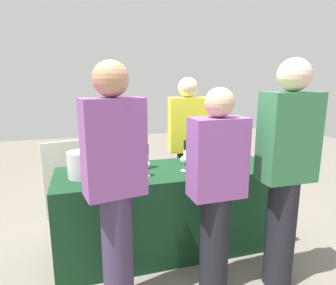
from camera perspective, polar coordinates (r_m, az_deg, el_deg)
name	(u,v)px	position (r m, az deg, el deg)	size (l,w,h in m)	color
ground_plane	(168,246)	(2.99, 0.00, -19.75)	(12.00, 12.00, 0.00)	slate
tasting_table	(168,209)	(2.81, 0.00, -12.93)	(2.00, 0.70, 0.78)	#14381E
wine_bottle_0	(105,159)	(2.62, -12.29, -3.11)	(0.08, 0.08, 0.33)	black
wine_bottle_1	(125,155)	(2.70, -8.36, -2.42)	(0.08, 0.08, 0.34)	black
wine_bottle_2	(144,156)	(2.66, -4.65, -2.67)	(0.08, 0.08, 0.33)	black
wine_bottle_3	(187,152)	(2.79, 3.81, -1.89)	(0.07, 0.07, 0.33)	black
wine_bottle_4	(236,150)	(2.97, 13.26, -1.37)	(0.07, 0.07, 0.32)	black
wine_glass_0	(92,170)	(2.39, -14.70, -5.23)	(0.06, 0.06, 0.14)	silver
wine_glass_1	(135,165)	(2.46, -6.50, -4.40)	(0.07, 0.07, 0.14)	silver
wine_glass_2	(147,166)	(2.46, -4.24, -4.53)	(0.06, 0.06, 0.13)	silver
wine_glass_3	(184,160)	(2.60, 3.20, -3.51)	(0.07, 0.07, 0.14)	silver
wine_glass_4	(195,161)	(2.59, 5.25, -3.67)	(0.06, 0.06, 0.13)	silver
wine_glass_5	(212,159)	(2.66, 8.69, -3.16)	(0.07, 0.07, 0.14)	silver
ice_bucket	(82,164)	(2.53, -16.53, -4.14)	(0.24, 0.24, 0.22)	silver
server_pouring	(187,145)	(3.28, 3.77, -0.41)	(0.43, 0.27, 1.62)	black
guest_0	(115,181)	(1.95, -10.40, -7.46)	(0.42, 0.28, 1.70)	#3F3351
guest_1	(216,187)	(2.14, 9.48, -8.64)	(0.40, 0.22, 1.54)	black
guest_2	(286,168)	(2.31, 22.16, -4.73)	(0.40, 0.23, 1.73)	black
menu_board	(68,179)	(3.59, -18.98, -6.88)	(0.54, 0.03, 0.91)	white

